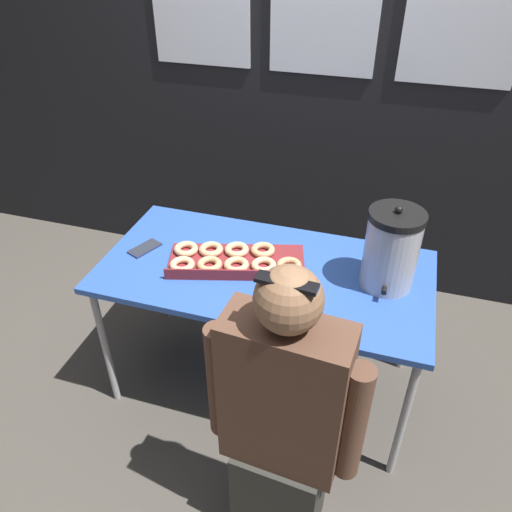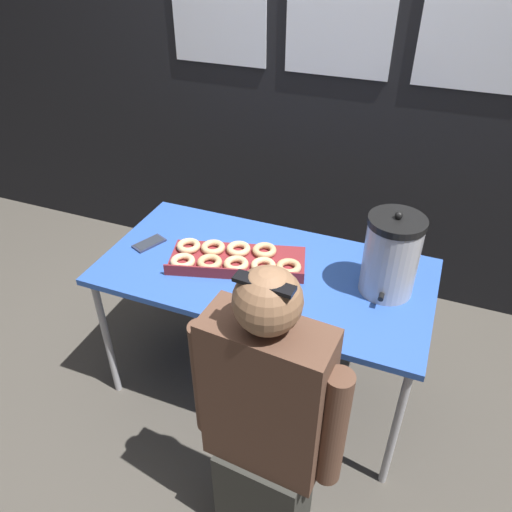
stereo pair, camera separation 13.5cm
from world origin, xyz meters
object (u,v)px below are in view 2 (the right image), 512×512
object	(u,v)px
donut_box	(234,259)
cell_phone	(149,243)
person_seated	(265,427)
coffee_urn	(391,255)

from	to	relation	value
donut_box	cell_phone	xyz separation A→B (m)	(-0.42, -0.01, -0.02)
person_seated	coffee_urn	bearing A→B (deg)	-105.34
donut_box	cell_phone	distance (m)	0.42
coffee_urn	donut_box	bearing A→B (deg)	-174.82
person_seated	donut_box	bearing A→B (deg)	-54.34
cell_phone	person_seated	size ratio (longest dim) A/B	0.13
cell_phone	coffee_urn	bearing A→B (deg)	27.03
donut_box	cell_phone	bearing A→B (deg)	165.88
cell_phone	person_seated	xyz separation A→B (m)	(0.81, -0.63, -0.13)
cell_phone	donut_box	bearing A→B (deg)	24.85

